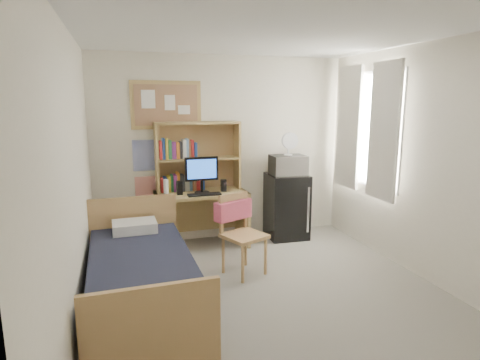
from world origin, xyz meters
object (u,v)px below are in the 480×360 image
object	(u,v)px
mini_fridge	(286,206)
microwave	(288,165)
bed	(142,281)
desk_fan	(288,145)
speaker_left	(180,188)
speaker_right	(224,185)
desk	(202,219)
monitor	(202,176)
desk_chair	(244,235)
bulletin_board	(166,105)

from	to	relation	value
mini_fridge	microwave	world-z (taller)	microwave
bed	desk_fan	xyz separation A→B (m)	(2.16, 1.51, 1.09)
speaker_left	speaker_right	world-z (taller)	speaker_left
mini_fridge	desk	bearing A→B (deg)	-175.39
desk	desk_fan	bearing A→B (deg)	-0.58
monitor	desk_fan	world-z (taller)	desk_fan
speaker_left	microwave	world-z (taller)	microwave
desk_chair	bed	size ratio (longest dim) A/B	0.48
desk_fan	bulletin_board	bearing A→B (deg)	173.03
desk_chair	mini_fridge	size ratio (longest dim) A/B	1.00
mini_fridge	microwave	bearing A→B (deg)	-90.00
monitor	mini_fridge	bearing A→B (deg)	3.03
bed	speaker_right	world-z (taller)	speaker_right
bulletin_board	desk_fan	distance (m)	1.78
desk	microwave	world-z (taller)	microwave
desk_chair	bed	world-z (taller)	desk_chair
desk_chair	speaker_right	bearing A→B (deg)	65.49
bulletin_board	mini_fridge	distance (m)	2.22
mini_fridge	monitor	world-z (taller)	monitor
speaker_right	microwave	world-z (taller)	microwave
desk_fan	monitor	bearing A→B (deg)	-173.58
bed	desk_fan	world-z (taller)	desk_fan
desk	desk_fan	distance (m)	1.60
bed	desk_fan	distance (m)	2.85
desk	speaker_right	distance (m)	0.56
bed	mini_fridge	bearing A→B (deg)	33.79
desk_chair	monitor	distance (m)	1.15
desk	mini_fridge	size ratio (longest dim) A/B	1.31
speaker_right	mini_fridge	bearing A→B (deg)	3.96
desk_chair	monitor	world-z (taller)	monitor
mini_fridge	desk_fan	world-z (taller)	desk_fan
desk	speaker_left	bearing A→B (deg)	-168.69
monitor	speaker_right	bearing A→B (deg)	0.00
speaker_right	desk_fan	bearing A→B (deg)	2.79
desk_chair	desk_fan	bearing A→B (deg)	23.35
bed	monitor	xyz separation A→B (m)	(0.89, 1.44, 0.73)
desk	speaker_right	world-z (taller)	speaker_right
speaker_left	microwave	distance (m)	1.58
bed	speaker_right	bearing A→B (deg)	48.97
mini_fridge	speaker_left	size ratio (longest dim) A/B	5.19
bulletin_board	microwave	xyz separation A→B (m)	(1.66, -0.30, -0.84)
bulletin_board	desk	bearing A→B (deg)	-38.35
monitor	desk_chair	bearing A→B (deg)	-74.86
desk	mini_fridge	xyz separation A→B (m)	(1.27, 0.03, 0.09)
desk	monitor	distance (m)	0.62
mini_fridge	speaker_left	distance (m)	1.62
desk	bed	size ratio (longest dim) A/B	0.63
bulletin_board	monitor	distance (m)	1.07
speaker_left	speaker_right	distance (m)	0.60
speaker_right	desk_fan	xyz separation A→B (m)	(0.97, 0.06, 0.51)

